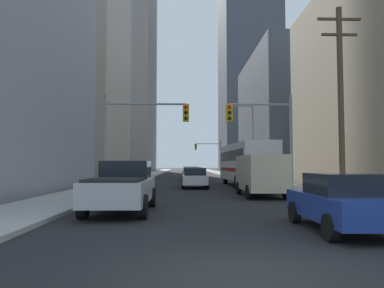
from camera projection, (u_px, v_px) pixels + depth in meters
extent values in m
plane|color=black|center=(245.00, 280.00, 5.59)|extent=(400.00, 400.00, 0.00)
cube|color=#9E9E99|center=(145.00, 176.00, 55.34)|extent=(3.24, 160.00, 0.15)
cube|color=#9E9E99|center=(233.00, 176.00, 55.66)|extent=(3.24, 160.00, 0.15)
cube|color=silver|center=(246.00, 162.00, 29.66)|extent=(2.92, 11.58, 2.90)
cube|color=black|center=(230.00, 156.00, 29.66)|extent=(0.41, 10.57, 0.80)
cube|color=red|center=(230.00, 169.00, 29.60)|extent=(0.41, 10.57, 0.28)
cylinder|color=black|center=(225.00, 178.00, 33.57)|extent=(0.32, 1.00, 1.00)
cylinder|color=black|center=(251.00, 178.00, 33.62)|extent=(0.32, 1.00, 1.00)
cylinder|color=black|center=(237.00, 182.00, 26.33)|extent=(0.32, 1.00, 1.00)
cylinder|color=black|center=(270.00, 182.00, 26.39)|extent=(0.32, 1.00, 1.00)
cube|color=#B7BABF|center=(122.00, 190.00, 13.55)|extent=(2.01, 5.40, 0.80)
cube|color=black|center=(126.00, 170.00, 14.57)|extent=(1.80, 1.80, 0.70)
cube|color=black|center=(115.00, 180.00, 12.23)|extent=(1.76, 2.38, 0.10)
cylinder|color=black|center=(106.00, 197.00, 15.23)|extent=(0.28, 0.80, 0.80)
cylinder|color=black|center=(152.00, 197.00, 15.28)|extent=(0.28, 0.80, 0.80)
cylinder|color=black|center=(83.00, 207.00, 11.78)|extent=(0.28, 0.80, 0.80)
cylinder|color=black|center=(143.00, 207.00, 11.83)|extent=(0.28, 0.80, 0.80)
cube|color=#C6B793|center=(260.00, 173.00, 20.34)|extent=(2.01, 5.21, 1.90)
cube|color=black|center=(251.00, 165.00, 22.97)|extent=(1.76, 0.02, 0.60)
cylinder|color=black|center=(239.00, 188.00, 21.93)|extent=(0.24, 0.72, 0.72)
cylinder|color=black|center=(271.00, 188.00, 21.97)|extent=(0.24, 0.72, 0.72)
cylinder|color=black|center=(249.00, 192.00, 18.60)|extent=(0.24, 0.72, 0.72)
cylinder|color=black|center=(286.00, 192.00, 18.65)|extent=(0.24, 0.72, 0.72)
cube|color=navy|center=(342.00, 206.00, 9.73)|extent=(1.83, 4.21, 0.65)
cube|color=black|center=(344.00, 184.00, 9.62)|extent=(1.60, 1.91, 0.55)
cylinder|color=black|center=(295.00, 212.00, 11.04)|extent=(0.22, 0.64, 0.64)
cylinder|color=black|center=(351.00, 212.00, 11.08)|extent=(0.22, 0.64, 0.64)
cylinder|color=black|center=(330.00, 228.00, 8.35)|extent=(0.22, 0.64, 0.64)
cube|color=white|center=(195.00, 180.00, 27.47)|extent=(1.83, 4.21, 0.65)
cube|color=black|center=(195.00, 172.00, 27.36)|extent=(1.60, 1.91, 0.55)
cylinder|color=black|center=(183.00, 183.00, 28.78)|extent=(0.22, 0.64, 0.64)
cylinder|color=black|center=(205.00, 183.00, 28.82)|extent=(0.22, 0.64, 0.64)
cylinder|color=black|center=(183.00, 185.00, 26.09)|extent=(0.22, 0.64, 0.64)
cylinder|color=black|center=(208.00, 185.00, 26.14)|extent=(0.22, 0.64, 0.64)
cube|color=black|center=(193.00, 177.00, 33.77)|extent=(1.88, 4.23, 0.65)
cube|color=black|center=(193.00, 170.00, 33.66)|extent=(1.62, 1.93, 0.55)
cylinder|color=black|center=(184.00, 180.00, 35.08)|extent=(0.22, 0.64, 0.64)
cylinder|color=black|center=(202.00, 180.00, 35.12)|extent=(0.22, 0.64, 0.64)
cylinder|color=black|center=(184.00, 181.00, 32.39)|extent=(0.22, 0.64, 0.64)
cylinder|color=black|center=(203.00, 181.00, 32.44)|extent=(0.22, 0.64, 0.64)
cube|color=slate|center=(192.00, 175.00, 41.60)|extent=(1.96, 4.27, 0.65)
cube|color=black|center=(192.00, 169.00, 41.48)|extent=(1.66, 1.96, 0.55)
cylinder|color=black|center=(184.00, 177.00, 42.90)|extent=(0.22, 0.64, 0.64)
cylinder|color=black|center=(199.00, 177.00, 42.94)|extent=(0.22, 0.64, 0.64)
cylinder|color=black|center=(184.00, 178.00, 40.22)|extent=(0.22, 0.64, 0.64)
cylinder|color=black|center=(200.00, 178.00, 40.26)|extent=(0.22, 0.64, 0.64)
cube|color=#195938|center=(190.00, 173.00, 46.50)|extent=(1.95, 4.26, 0.65)
cube|color=black|center=(190.00, 169.00, 46.38)|extent=(1.65, 1.95, 0.55)
cylinder|color=black|center=(183.00, 176.00, 47.80)|extent=(0.22, 0.64, 0.64)
cylinder|color=black|center=(196.00, 176.00, 47.84)|extent=(0.22, 0.64, 0.64)
cylinder|color=black|center=(183.00, 176.00, 45.12)|extent=(0.22, 0.64, 0.64)
cylinder|color=black|center=(197.00, 176.00, 45.16)|extent=(0.22, 0.64, 0.64)
cylinder|color=gray|center=(105.00, 144.00, 21.88)|extent=(0.18, 0.18, 6.00)
cylinder|color=gray|center=(146.00, 104.00, 22.08)|extent=(4.83, 0.12, 0.12)
cube|color=gold|center=(186.00, 113.00, 22.11)|extent=(0.38, 0.30, 1.05)
sphere|color=red|center=(186.00, 107.00, 21.96)|extent=(0.24, 0.24, 0.24)
sphere|color=black|center=(186.00, 112.00, 21.94)|extent=(0.24, 0.24, 0.24)
sphere|color=black|center=(186.00, 118.00, 21.92)|extent=(0.24, 0.24, 0.24)
cylinder|color=gray|center=(291.00, 144.00, 22.16)|extent=(0.18, 0.18, 6.00)
cylinder|color=gray|center=(260.00, 104.00, 22.25)|extent=(3.75, 0.12, 0.12)
cube|color=gold|center=(229.00, 113.00, 22.17)|extent=(0.38, 0.30, 1.05)
sphere|color=red|center=(230.00, 107.00, 22.02)|extent=(0.24, 0.24, 0.24)
sphere|color=black|center=(230.00, 113.00, 22.00)|extent=(0.24, 0.24, 0.24)
sphere|color=black|center=(230.00, 118.00, 21.98)|extent=(0.24, 0.24, 0.24)
cylinder|color=gray|center=(221.00, 158.00, 63.85)|extent=(0.18, 0.18, 6.00)
cylinder|color=gray|center=(208.00, 144.00, 63.93)|extent=(4.31, 0.12, 0.12)
cube|color=gold|center=(196.00, 147.00, 63.85)|extent=(0.38, 0.30, 1.05)
sphere|color=black|center=(196.00, 145.00, 63.70)|extent=(0.24, 0.24, 0.24)
sphere|color=black|center=(196.00, 147.00, 63.68)|extent=(0.24, 0.24, 0.24)
sphere|color=#19D833|center=(196.00, 149.00, 63.66)|extent=(0.24, 0.24, 0.24)
cylinder|color=brown|center=(341.00, 103.00, 18.33)|extent=(0.28, 0.28, 9.70)
cube|color=brown|center=(339.00, 19.00, 18.57)|extent=(2.20, 0.12, 0.12)
cube|color=brown|center=(339.00, 35.00, 18.52)|extent=(1.80, 0.12, 0.12)
cylinder|color=gray|center=(253.00, 144.00, 34.81)|extent=(0.16, 0.16, 7.50)
cylinder|color=gray|center=(241.00, 106.00, 34.98)|extent=(2.21, 0.10, 0.10)
ellipsoid|color=#4C4C51|center=(230.00, 107.00, 34.95)|extent=(0.56, 0.32, 0.20)
cube|color=#B7A893|center=(59.00, 73.00, 51.22)|extent=(17.27, 19.47, 29.06)
cube|color=gray|center=(118.00, 43.00, 100.65)|extent=(19.54, 28.19, 70.22)
cube|color=#4C515B|center=(302.00, 117.00, 55.86)|extent=(15.77, 24.15, 18.12)
cube|color=#4C515B|center=(248.00, 77.00, 98.11)|extent=(14.22, 21.60, 50.21)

